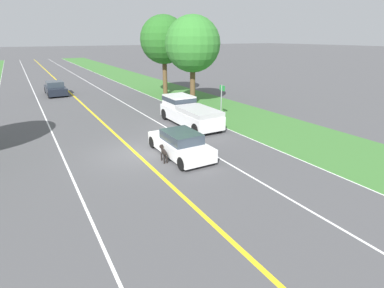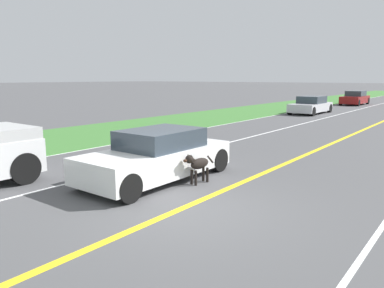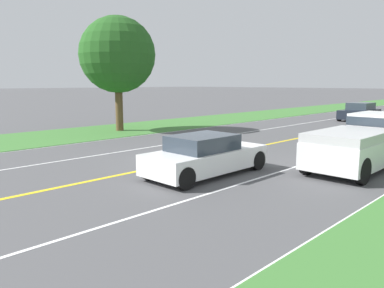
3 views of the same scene
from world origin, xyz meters
name	(u,v)px [view 1 (image 1 of 3)]	position (x,y,z in m)	size (l,w,h in m)	color
ground_plane	(136,154)	(0.00, 0.00, 0.00)	(400.00, 400.00, 0.00)	#4C4C4F
centre_divider_line	(136,154)	(0.00, 0.00, 0.00)	(0.18, 160.00, 0.01)	yellow
lane_edge_line_right	(239,134)	(7.00, 0.00, 0.00)	(0.14, 160.00, 0.01)	white
lane_dash_same_dir	(193,143)	(3.50, 0.00, 0.00)	(0.10, 160.00, 0.01)	white
lane_dash_oncoming	(67,167)	(-3.50, 0.00, 0.00)	(0.10, 160.00, 0.01)	white
grass_verge_right	(274,127)	(10.00, 0.00, 0.01)	(6.00, 160.00, 0.03)	#3D7533
ego_car	(180,144)	(1.95, -1.37, 0.63)	(1.84, 4.37, 1.33)	white
dog	(163,152)	(0.84, -1.66, 0.52)	(0.29, 1.10, 0.82)	black
pickup_truck	(188,111)	(5.22, 3.60, 0.94)	(2.01, 5.75, 1.85)	silver
oncoming_car	(55,89)	(-1.50, 20.72, 0.66)	(1.93, 4.32, 1.42)	black
roadside_tree_right_near	(193,44)	(8.75, 9.08, 5.29)	(4.80, 4.80, 7.72)	brown
roadside_tree_right_far	(164,40)	(8.70, 14.83, 5.59)	(4.81, 4.81, 8.03)	brown
street_sign	(222,97)	(8.23, 3.83, 1.61)	(0.11, 0.64, 2.56)	gray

